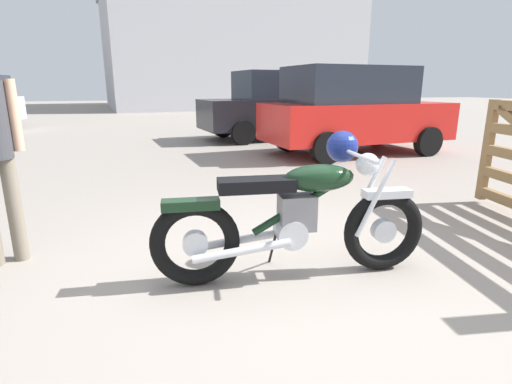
{
  "coord_description": "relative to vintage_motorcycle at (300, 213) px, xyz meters",
  "views": [
    {
      "loc": [
        -1.02,
        -2.55,
        1.4
      ],
      "look_at": [
        -0.06,
        0.7,
        0.49
      ],
      "focal_mm": 27.8,
      "sensor_mm": 36.0,
      "label": 1
    }
  ],
  "objects": [
    {
      "name": "ground_plane",
      "position": [
        -0.08,
        -0.03,
        -0.49
      ],
      "size": [
        80.0,
        80.0,
        0.0
      ],
      "primitive_type": "plane",
      "color": "gray"
    },
    {
      "name": "vintage_motorcycle",
      "position": [
        0.0,
        0.0,
        0.0
      ],
      "size": [
        2.08,
        0.73,
        1.07
      ],
      "rotation": [
        0.0,
        0.0,
        -0.11
      ],
      "color": "black",
      "rests_on": "ground_plane"
    },
    {
      "name": "blue_hatchback_right",
      "position": [
        3.22,
        4.91,
        0.43
      ],
      "size": [
        4.03,
        2.08,
        1.78
      ],
      "rotation": [
        0.0,
        0.0,
        0.09
      ],
      "color": "black",
      "rests_on": "ground_plane"
    },
    {
      "name": "silver_sedan_mid",
      "position": [
        2.52,
        7.76,
        0.43
      ],
      "size": [
        4.05,
        2.13,
        1.78
      ],
      "rotation": [
        0.0,
        0.0,
        3.25
      ],
      "color": "black",
      "rests_on": "ground_plane"
    },
    {
      "name": "industrial_building",
      "position": [
        5.09,
        26.43,
        3.5
      ],
      "size": [
        17.16,
        13.73,
        16.32
      ],
      "rotation": [
        0.0,
        0.0,
        0.1
      ],
      "color": "#B2B2B7",
      "rests_on": "ground_plane"
    }
  ]
}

